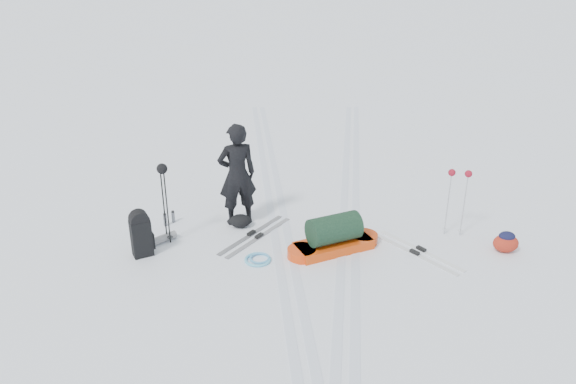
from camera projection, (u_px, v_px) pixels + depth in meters
name	position (u px, v px, depth m)	size (l,w,h in m)	color
ground	(284.00, 250.00, 9.65)	(200.00, 200.00, 0.00)	white
ski_tracks	(316.00, 226.00, 10.47)	(3.38, 17.97, 0.01)	silver
skier	(237.00, 175.00, 10.20)	(0.71, 0.46, 1.94)	black
pulk_sled	(334.00, 237.00, 9.56)	(1.76, 1.11, 0.65)	#D3400C
expedition_rucksack	(144.00, 233.00, 9.40)	(0.69, 0.83, 0.83)	black
ski_poles_black	(163.00, 179.00, 9.42)	(0.19, 0.18, 1.48)	black
ski_poles_silver	(459.00, 181.00, 9.73)	(0.40, 0.19, 1.26)	#B6B8BD
touring_skis_grey	(255.00, 236.00, 10.09)	(1.28, 1.59, 0.07)	#9C9EA4
touring_skis_white	(418.00, 252.00, 9.57)	(1.29, 1.56, 0.06)	silver
rope_coil	(258.00, 259.00, 9.33)	(0.59, 0.59, 0.05)	#5CBDE0
small_daypack	(506.00, 242.00, 9.54)	(0.44, 0.34, 0.37)	maroon
thermos_pair	(169.00, 218.00, 10.49)	(0.19, 0.21, 0.25)	slate
stuff_sack	(240.00, 221.00, 10.38)	(0.42, 0.33, 0.25)	black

